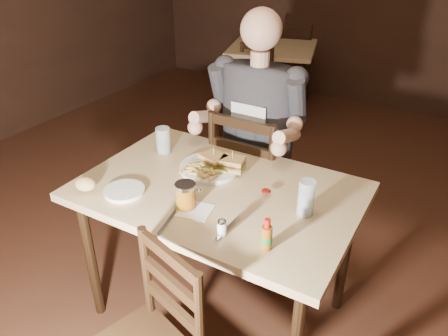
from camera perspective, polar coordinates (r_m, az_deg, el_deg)
The scene contains 22 objects.
room_shell at distance 1.65m, azimuth 2.47°, elevation 14.51°, with size 7.00×7.00×7.00m.
main_table at distance 2.03m, azimuth -0.73°, elevation -4.46°, with size 1.27×0.86×0.77m.
bg_table at distance 4.45m, azimuth 6.34°, elevation 14.46°, with size 0.99×0.99×0.77m.
chair_far at distance 2.61m, azimuth 4.17°, elevation -1.72°, with size 0.44×0.48×0.96m, color black, non-canonical shape.
bg_chair_far at distance 4.99m, azimuth 9.01°, elevation 13.33°, with size 0.42×0.46×0.92m, color black, non-canonical shape.
bg_chair_near at distance 4.05m, azimuth 2.74°, elevation 9.38°, with size 0.40×0.43×0.86m, color black, non-canonical shape.
diner at distance 2.34m, azimuth 4.07°, elevation 8.28°, with size 0.56×0.44×0.97m, color #343338, non-canonical shape.
dinner_plate at distance 2.13m, azimuth -1.85°, elevation -0.06°, with size 0.29×0.29×0.02m, color white.
sandwich_left at distance 2.11m, azimuth -1.38°, elevation 1.49°, with size 0.12×0.10×0.10m, color tan, non-canonical shape.
sandwich_right at distance 2.08m, azimuth 1.11°, elevation 1.01°, with size 0.11×0.09×0.10m, color tan, non-canonical shape.
fries_pile at distance 2.06m, azimuth -2.88°, elevation -0.30°, with size 0.23×0.16×0.04m, color tan, non-canonical shape.
ketchup_dollop at distance 1.93m, azimuth 5.52°, elevation -3.00°, with size 0.04×0.04×0.01m, color maroon.
glass_left at distance 2.29m, azimuth -7.94°, elevation 3.60°, with size 0.07×0.07×0.14m, color silver.
glass_right at distance 1.81m, azimuth 10.68°, elevation -3.85°, with size 0.07×0.07×0.16m, color silver.
hot_sauce at distance 1.61m, azimuth 5.61°, elevation -8.59°, with size 0.04×0.04×0.13m, color #864C0F, non-canonical shape.
salt_shaker at distance 1.69m, azimuth -0.27°, elevation -7.79°, with size 0.04×0.04×0.07m, color white, non-canonical shape.
syrup_dispenser at distance 1.84m, azimuth -5.03°, elevation -3.59°, with size 0.09×0.09×0.11m, color #864C0F, non-canonical shape.
napkin at distance 1.84m, azimuth -3.81°, elevation -5.53°, with size 0.14×0.13×0.00m, color white.
knife at distance 1.80m, azimuth -6.95°, elevation -6.48°, with size 0.01×0.23×0.01m, color silver.
fork at distance 1.73m, azimuth 0.56°, elevation -7.84°, with size 0.01×0.17×0.01m, color silver.
side_plate at distance 2.00m, azimuth -12.87°, elevation -3.03°, with size 0.18×0.18×0.01m, color white.
bread_roll at distance 2.03m, azimuth -17.66°, elevation -1.97°, with size 0.10×0.08×0.06m, color #DDAF6D.
Camera 1 is at (0.77, -1.40, 1.83)m, focal length 35.00 mm.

